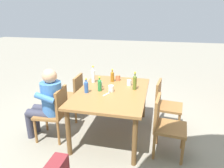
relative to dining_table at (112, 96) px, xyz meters
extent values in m
plane|color=gray|center=(0.00, 0.00, -0.69)|extent=(24.00, 24.00, 0.00)
cube|color=olive|center=(0.00, 0.00, 0.07)|extent=(1.56, 1.10, 0.04)
cylinder|color=brown|center=(-0.70, -0.47, -0.32)|extent=(0.07, 0.07, 0.73)
cylinder|color=brown|center=(0.70, -0.47, -0.32)|extent=(0.07, 0.07, 0.73)
cylinder|color=brown|center=(-0.70, 0.47, -0.32)|extent=(0.07, 0.07, 0.73)
cylinder|color=brown|center=(0.70, 0.47, -0.32)|extent=(0.07, 0.07, 0.73)
cube|color=olive|center=(0.35, -0.93, -0.26)|extent=(0.47, 0.47, 0.04)
cube|color=olive|center=(0.34, -0.73, -0.03)|extent=(0.42, 0.07, 0.42)
cylinder|color=olive|center=(0.18, -1.13, -0.48)|extent=(0.04, 0.04, 0.41)
cylinder|color=olive|center=(0.56, -1.10, -0.48)|extent=(0.04, 0.04, 0.41)
cylinder|color=olive|center=(0.15, -0.76, -0.48)|extent=(0.04, 0.04, 0.41)
cylinder|color=olive|center=(0.53, -0.73, -0.48)|extent=(0.04, 0.04, 0.41)
cube|color=olive|center=(-0.35, -0.93, -0.26)|extent=(0.46, 0.46, 0.04)
cube|color=olive|center=(-0.36, -0.73, -0.03)|extent=(0.42, 0.06, 0.42)
cylinder|color=olive|center=(-0.53, -1.13, -0.48)|extent=(0.04, 0.04, 0.41)
cylinder|color=olive|center=(-0.15, -1.11, -0.48)|extent=(0.04, 0.04, 0.41)
cylinder|color=olive|center=(-0.55, -0.75, -0.48)|extent=(0.04, 0.04, 0.41)
cylinder|color=olive|center=(-0.17, -0.73, -0.48)|extent=(0.04, 0.04, 0.41)
cube|color=olive|center=(0.35, 0.93, -0.26)|extent=(0.48, 0.48, 0.04)
cube|color=olive|center=(0.33, 0.73, -0.03)|extent=(0.42, 0.08, 0.42)
cylinder|color=olive|center=(0.56, 1.10, -0.48)|extent=(0.04, 0.04, 0.41)
cylinder|color=olive|center=(0.18, 1.14, -0.48)|extent=(0.04, 0.04, 0.41)
cylinder|color=olive|center=(0.52, 0.72, -0.48)|extent=(0.04, 0.04, 0.41)
cylinder|color=olive|center=(0.14, 0.76, -0.48)|extent=(0.04, 0.04, 0.41)
cube|color=olive|center=(-0.35, 0.93, -0.26)|extent=(0.49, 0.49, 0.04)
cube|color=olive|center=(-0.37, 0.73, -0.03)|extent=(0.42, 0.09, 0.42)
cylinder|color=olive|center=(-0.14, 1.10, -0.48)|extent=(0.04, 0.04, 0.41)
cylinder|color=olive|center=(-0.52, 1.14, -0.48)|extent=(0.04, 0.04, 0.41)
cylinder|color=olive|center=(-0.18, 0.72, -0.48)|extent=(0.04, 0.04, 0.41)
cylinder|color=olive|center=(-0.56, 0.76, -0.48)|extent=(0.04, 0.04, 0.41)
cylinder|color=#3D70B2|center=(0.35, -0.88, 0.02)|extent=(0.32, 0.32, 0.52)
sphere|color=tan|center=(0.35, -0.88, 0.38)|extent=(0.22, 0.22, 0.22)
cylinder|color=#383847|center=(0.26, -1.08, -0.24)|extent=(0.14, 0.40, 0.14)
cylinder|color=#383847|center=(0.26, -1.28, -0.46)|extent=(0.11, 0.11, 0.45)
cylinder|color=#3D70B2|center=(0.16, -0.88, 0.10)|extent=(0.09, 0.31, 0.16)
cylinder|color=#383847|center=(0.44, -1.08, -0.24)|extent=(0.14, 0.40, 0.14)
cylinder|color=#383847|center=(0.44, -1.28, -0.46)|extent=(0.11, 0.11, 0.45)
cylinder|color=#3D70B2|center=(0.54, -0.88, 0.10)|extent=(0.09, 0.31, 0.16)
cylinder|color=white|center=(-0.35, -0.43, 0.20)|extent=(0.06, 0.06, 0.22)
cone|color=white|center=(-0.35, -0.43, 0.32)|extent=(0.06, 0.06, 0.03)
cylinder|color=white|center=(-0.35, -0.43, 0.35)|extent=(0.03, 0.03, 0.03)
cylinder|color=yellow|center=(-0.35, -0.43, 0.38)|extent=(0.03, 0.03, 0.02)
cylinder|color=#2D56A3|center=(0.15, -0.38, 0.17)|extent=(0.06, 0.06, 0.17)
cone|color=#2D56A3|center=(0.15, -0.38, 0.27)|extent=(0.06, 0.06, 0.02)
cylinder|color=#2D56A3|center=(0.15, -0.38, 0.29)|extent=(0.03, 0.03, 0.02)
cylinder|color=yellow|center=(0.15, -0.38, 0.31)|extent=(0.03, 0.03, 0.02)
cylinder|color=#996019|center=(-0.47, -0.10, 0.17)|extent=(0.06, 0.06, 0.17)
cone|color=#996019|center=(-0.47, -0.10, 0.27)|extent=(0.06, 0.06, 0.02)
cylinder|color=#996019|center=(-0.47, -0.10, 0.29)|extent=(0.03, 0.03, 0.02)
cylinder|color=yellow|center=(-0.47, -0.10, 0.31)|extent=(0.03, 0.03, 0.02)
cylinder|color=#566623|center=(-0.15, 0.34, 0.19)|extent=(0.06, 0.06, 0.21)
cone|color=#566623|center=(-0.15, 0.34, 0.32)|extent=(0.06, 0.06, 0.03)
cylinder|color=#566623|center=(-0.15, 0.34, 0.35)|extent=(0.03, 0.03, 0.03)
cylinder|color=yellow|center=(-0.15, 0.34, 0.37)|extent=(0.03, 0.03, 0.02)
cylinder|color=#287A38|center=(0.04, -0.19, 0.17)|extent=(0.06, 0.06, 0.17)
cone|color=#287A38|center=(0.04, -0.19, 0.27)|extent=(0.06, 0.06, 0.02)
cylinder|color=#287A38|center=(0.04, -0.19, 0.30)|extent=(0.03, 0.03, 0.02)
cylinder|color=yellow|center=(0.04, -0.19, 0.32)|extent=(0.03, 0.03, 0.02)
cylinder|color=white|center=(0.03, -0.01, 0.14)|extent=(0.08, 0.08, 0.10)
cylinder|color=#BC6B47|center=(-0.55, -0.02, 0.14)|extent=(0.08, 0.08, 0.10)
cylinder|color=#B2B7BC|center=(-0.12, -0.24, 0.13)|extent=(0.08, 0.08, 0.10)
cylinder|color=silver|center=(-0.33, 0.23, 0.13)|extent=(0.08, 0.08, 0.09)
cube|color=silver|center=(0.15, -0.05, 0.09)|extent=(0.18, 0.08, 0.01)
cube|color=black|center=(0.05, -0.01, 0.09)|extent=(0.08, 0.05, 0.01)
cube|color=maroon|center=(-1.24, 0.27, -0.46)|extent=(0.30, 0.17, 0.44)
cube|color=maroon|center=(-1.24, 0.16, -0.54)|extent=(0.21, 0.06, 0.19)
camera|label=1|loc=(3.01, 0.71, 1.29)|focal=33.06mm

